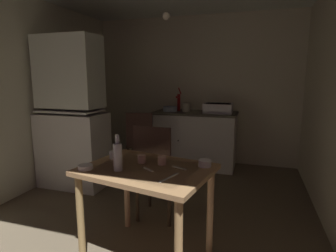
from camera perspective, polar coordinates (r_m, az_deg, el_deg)
ground_plane at (r=3.35m, az=-2.11°, el=-15.78°), size 4.70×4.70×0.00m
wall_back at (r=4.84m, az=5.46°, el=7.40°), size 3.56×0.10×2.46m
wall_left at (r=3.99m, az=-27.19°, el=5.72°), size 0.10×3.80×2.46m
hutch_cabinet at (r=3.84m, az=-19.29°, el=1.53°), size 0.87×0.50×1.98m
counter_cabinet at (r=4.57m, az=5.55°, el=-2.68°), size 1.33×0.64×0.90m
sink_basin at (r=4.42m, az=10.34°, el=3.68°), size 0.44×0.34×0.15m
hand_pump at (r=4.58m, az=2.23°, el=5.22°), size 0.05×0.27×0.39m
mixing_bowl_counter at (r=4.54m, az=0.45°, el=3.53°), size 0.23×0.23×0.08m
stoneware_crock at (r=4.51m, az=3.79°, el=3.89°), size 0.14×0.14×0.15m
dining_table at (r=2.22m, az=-4.41°, el=-11.42°), size 1.09×0.89×0.77m
chair_far_side at (r=2.82m, az=-2.52°, el=-9.41°), size 0.40×0.40×1.00m
chair_by_counter at (r=4.11m, az=-5.65°, el=-3.29°), size 0.49×0.49×0.96m
serving_bowl_wide at (r=2.22m, az=-16.74°, el=-8.14°), size 0.11×0.11×0.03m
soup_bowl_small at (r=2.21m, az=7.63°, el=-7.63°), size 0.10×0.10×0.05m
teacup_mint at (r=2.24m, az=-1.24°, el=-7.09°), size 0.07×0.07×0.07m
teacup_cream at (r=2.43m, az=-11.14°, el=-5.91°), size 0.08×0.08×0.07m
mug_tall at (r=2.26m, az=-10.41°, el=-7.19°), size 0.08×0.08×0.06m
mug_dark at (r=2.29m, az=-5.47°, el=-6.78°), size 0.07×0.07×0.07m
glass_bottle at (r=2.11m, az=-10.36°, el=-6.14°), size 0.07×0.07×0.28m
table_knife at (r=1.96m, az=0.18°, el=-10.64°), size 0.08×0.21×0.00m
teaspoon_near_bowl at (r=2.16m, az=2.41°, el=-8.65°), size 0.12×0.07×0.00m
teaspoon_by_cup at (r=2.13m, az=-4.13°, el=-8.95°), size 0.11×0.09×0.00m
pendant_bulb at (r=3.12m, az=-0.38°, el=21.79°), size 0.08×0.08×0.08m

